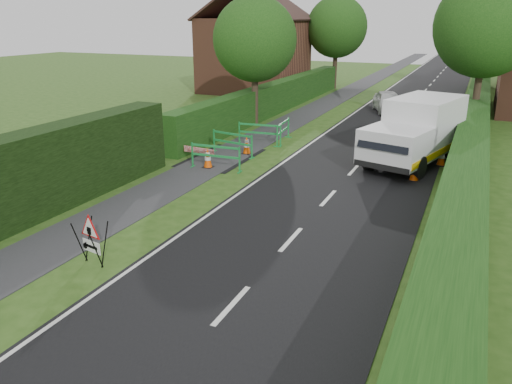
# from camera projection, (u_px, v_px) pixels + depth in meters

# --- Properties ---
(ground) EXTENTS (120.00, 120.00, 0.00)m
(ground) POSITION_uv_depth(u_px,v_px,m) (102.00, 303.00, 10.29)
(ground) COLOR #294B15
(ground) RESTS_ON ground
(road_surface) EXTENTS (6.00, 90.00, 0.02)m
(road_surface) POSITION_uv_depth(u_px,v_px,m) (424.00, 92.00, 39.49)
(road_surface) COLOR black
(road_surface) RESTS_ON ground
(footpath) EXTENTS (2.00, 90.00, 0.02)m
(footpath) POSITION_uv_depth(u_px,v_px,m) (356.00, 88.00, 41.60)
(footpath) COLOR #2D2D30
(footpath) RESTS_ON ground
(hedge_west_far) EXTENTS (1.00, 24.00, 1.80)m
(hedge_west_far) POSITION_uv_depth(u_px,v_px,m) (275.00, 112.00, 31.17)
(hedge_west_far) COLOR #14380F
(hedge_west_far) RESTS_ON ground
(hedge_east) EXTENTS (1.20, 50.00, 1.50)m
(hedge_east) POSITION_uv_depth(u_px,v_px,m) (470.00, 154.00, 21.58)
(hedge_east) COLOR #14380F
(hedge_east) RESTS_ON ground
(house_west) EXTENTS (7.50, 7.40, 7.88)m
(house_west) POSITION_uv_depth(u_px,v_px,m) (255.00, 54.00, 39.03)
(house_west) COLOR brown
(house_west) RESTS_ON ground
(tree_nw) EXTENTS (4.40, 4.40, 6.70)m
(tree_nw) POSITION_uv_depth(u_px,v_px,m) (255.00, 39.00, 26.08)
(tree_nw) COLOR #2D2116
(tree_nw) RESTS_ON ground
(tree_ne) EXTENTS (5.20, 5.20, 7.79)m
(tree_ne) POSITION_uv_depth(u_px,v_px,m) (487.00, 26.00, 25.08)
(tree_ne) COLOR #2D2116
(tree_ne) RESTS_ON ground
(tree_fw) EXTENTS (4.80, 4.80, 7.24)m
(tree_fw) POSITION_uv_depth(u_px,v_px,m) (337.00, 27.00, 39.76)
(tree_fw) COLOR #2D2116
(tree_fw) RESTS_ON ground
(tree_fe) EXTENTS (4.20, 4.20, 6.33)m
(tree_fe) POSITION_uv_depth(u_px,v_px,m) (486.00, 36.00, 39.18)
(tree_fe) COLOR #2D2116
(tree_fe) RESTS_ON ground
(triangle_sign) EXTENTS (0.87, 0.87, 1.09)m
(triangle_sign) POSITION_uv_depth(u_px,v_px,m) (89.00, 236.00, 11.65)
(triangle_sign) COLOR black
(triangle_sign) RESTS_ON ground
(works_van) EXTENTS (3.55, 5.97, 2.56)m
(works_van) POSITION_uv_depth(u_px,v_px,m) (417.00, 130.00, 19.74)
(works_van) COLOR silver
(works_van) RESTS_ON ground
(traffic_cone_0) EXTENTS (0.38, 0.38, 0.79)m
(traffic_cone_0) POSITION_uv_depth(u_px,v_px,m) (415.00, 170.00, 17.88)
(traffic_cone_0) COLOR black
(traffic_cone_0) RESTS_ON ground
(traffic_cone_1) EXTENTS (0.38, 0.38, 0.79)m
(traffic_cone_1) POSITION_uv_depth(u_px,v_px,m) (442.00, 156.00, 19.72)
(traffic_cone_1) COLOR black
(traffic_cone_1) RESTS_ON ground
(traffic_cone_2) EXTENTS (0.38, 0.38, 0.79)m
(traffic_cone_2) POSITION_uv_depth(u_px,v_px,m) (443.00, 146.00, 21.22)
(traffic_cone_2) COLOR black
(traffic_cone_2) RESTS_ON ground
(traffic_cone_3) EXTENTS (0.38, 0.38, 0.79)m
(traffic_cone_3) POSITION_uv_depth(u_px,v_px,m) (208.00, 158.00, 19.43)
(traffic_cone_3) COLOR black
(traffic_cone_3) RESTS_ON ground
(traffic_cone_4) EXTENTS (0.38, 0.38, 0.79)m
(traffic_cone_4) POSITION_uv_depth(u_px,v_px,m) (247.00, 145.00, 21.41)
(traffic_cone_4) COLOR black
(traffic_cone_4) RESTS_ON ground
(ped_barrier_0) EXTENTS (2.08, 0.46, 1.00)m
(ped_barrier_0) POSITION_uv_depth(u_px,v_px,m) (215.00, 154.00, 19.10)
(ped_barrier_0) COLOR #188939
(ped_barrier_0) RESTS_ON ground
(ped_barrier_1) EXTENTS (2.09, 0.71, 1.00)m
(ped_barrier_1) POSITION_uv_depth(u_px,v_px,m) (232.00, 141.00, 21.14)
(ped_barrier_1) COLOR #188939
(ped_barrier_1) RESTS_ON ground
(ped_barrier_2) EXTENTS (2.08, 0.54, 1.00)m
(ped_barrier_2) POSITION_uv_depth(u_px,v_px,m) (260.00, 131.00, 22.92)
(ped_barrier_2) COLOR #188939
(ped_barrier_2) RESTS_ON ground
(ped_barrier_3) EXTENTS (0.55, 2.08, 1.00)m
(ped_barrier_3) POSITION_uv_depth(u_px,v_px,m) (283.00, 129.00, 23.38)
(ped_barrier_3) COLOR #188939
(ped_barrier_3) RESTS_ON ground
(redwhite_plank) EXTENTS (1.49, 0.21, 0.25)m
(redwhite_plank) POSITION_uv_depth(u_px,v_px,m) (199.00, 161.00, 20.44)
(redwhite_plank) COLOR red
(redwhite_plank) RESTS_ON ground
(hatchback_car) EXTENTS (2.72, 4.09, 1.29)m
(hatchback_car) POSITION_uv_depth(u_px,v_px,m) (388.00, 102.00, 30.84)
(hatchback_car) COLOR silver
(hatchback_car) RESTS_ON ground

